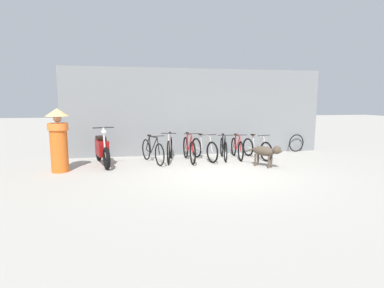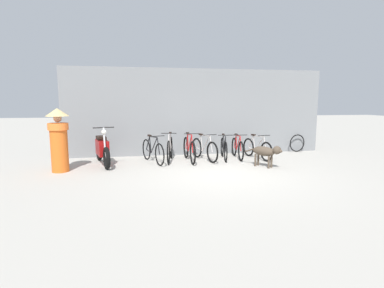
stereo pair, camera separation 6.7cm
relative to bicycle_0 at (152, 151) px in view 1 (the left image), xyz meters
name	(u,v)px [view 1 (the left image)]	position (x,y,z in m)	size (l,w,h in m)	color
ground_plane	(221,174)	(1.67, -1.78, -0.36)	(60.00, 60.00, 0.00)	#ADA89E
shop_wall_back	(197,112)	(1.67, 1.28, 1.13)	(9.15, 0.20, 2.99)	slate
bicycle_0	(152,151)	(0.00, 0.00, 0.00)	(0.64, 1.67, 0.87)	black
bicycle_1	(170,149)	(0.54, 0.13, 0.02)	(0.48, 1.68, 0.93)	black
bicycle_2	(189,149)	(1.14, 0.02, 0.01)	(0.46, 1.78, 0.92)	black
bicycle_3	(204,149)	(1.64, 0.10, -0.01)	(0.59, 1.63, 0.86)	black
bicycle_4	(224,148)	(2.32, 0.18, -0.01)	(0.46, 1.62, 0.83)	black
bicycle_5	(237,148)	(2.79, 0.20, -0.02)	(0.46, 1.58, 0.82)	black
bicycle_6	(257,149)	(3.39, 0.01, -0.03)	(0.50, 1.61, 0.82)	black
motorcycle	(102,150)	(-1.48, -0.05, 0.09)	(0.70, 1.99, 1.15)	black
stray_dog	(266,152)	(3.14, -1.25, 0.09)	(0.78, 1.02, 0.65)	#4C3F33
person_in_robes	(58,138)	(-2.49, -0.76, 0.56)	(0.72, 0.72, 1.69)	orange
spare_tire_left	(296,143)	(5.40, 1.04, -0.03)	(0.65, 0.14, 0.65)	black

